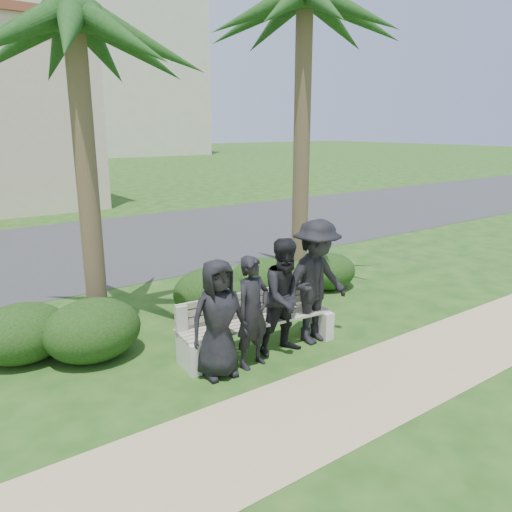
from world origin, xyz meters
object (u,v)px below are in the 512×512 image
object	(u,v)px
park_bench	(257,326)
man_a	(218,319)
palm_left	(73,20)
man_d	(316,282)
man_c	(287,297)
palm_right	(305,1)
man_b	(253,312)

from	to	relation	value
park_bench	man_a	xyz separation A→B (m)	(-0.88, -0.33, 0.42)
man_a	palm_left	distance (m)	4.61
park_bench	palm_left	world-z (taller)	palm_left
man_d	palm_left	distance (m)	5.08
man_d	palm_left	xyz separation A→B (m)	(-2.60, 2.30, 3.71)
man_c	man_d	distance (m)	0.61
man_a	palm_right	bearing A→B (deg)	39.92
palm_left	palm_right	bearing A→B (deg)	-1.64
man_b	palm_left	bearing A→B (deg)	109.37
man_c	man_a	bearing A→B (deg)	-173.38
park_bench	palm_left	size ratio (longest dim) A/B	0.44
man_b	palm_left	distance (m)	4.76
palm_right	man_a	bearing A→B (deg)	-146.08
park_bench	man_c	distance (m)	0.65
palm_left	man_c	bearing A→B (deg)	-49.43
man_c	man_d	size ratio (longest dim) A/B	0.90
man_a	man_d	world-z (taller)	man_d
man_b	man_d	size ratio (longest dim) A/B	0.82
park_bench	man_b	bearing A→B (deg)	-128.00
park_bench	palm_left	xyz separation A→B (m)	(-1.69, 2.03, 4.29)
man_a	man_c	size ratio (longest dim) A/B	0.93
man_d	palm_right	size ratio (longest dim) A/B	0.30
man_a	man_c	bearing A→B (deg)	7.20
man_d	palm_left	size ratio (longest dim) A/B	0.34
man_b	man_d	xyz separation A→B (m)	(1.25, 0.09, 0.17)
palm_right	man_b	bearing A→B (deg)	-140.90
park_bench	man_a	distance (m)	1.03
man_d	palm_right	bearing A→B (deg)	50.25
palm_left	man_b	bearing A→B (deg)	-60.58
man_c	park_bench	bearing A→B (deg)	140.42
man_a	man_d	bearing A→B (deg)	7.95
man_d	park_bench	bearing A→B (deg)	159.09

